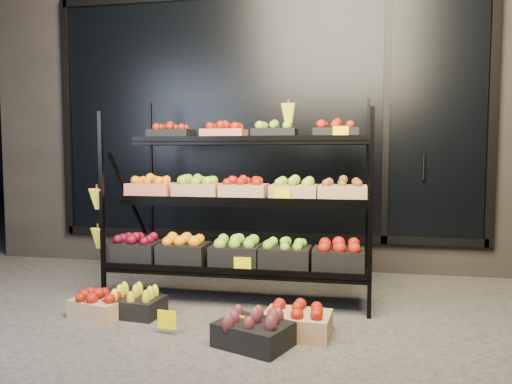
% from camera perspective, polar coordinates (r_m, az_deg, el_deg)
% --- Properties ---
extents(ground, '(24.00, 24.00, 0.00)m').
position_cam_1_polar(ground, '(3.70, -3.74, -14.11)').
color(ground, '#514F4C').
rests_on(ground, ground).
extents(building, '(6.00, 2.08, 3.50)m').
position_cam_1_polar(building, '(6.07, 2.54, 9.85)').
color(building, '#2D2826').
rests_on(building, ground).
extents(display_rack, '(2.18, 1.02, 1.72)m').
position_cam_1_polar(display_rack, '(4.11, -1.80, -0.99)').
color(display_rack, black).
rests_on(display_rack, ground).
extents(tag_floor_a, '(0.13, 0.01, 0.12)m').
position_cam_1_polar(tag_floor_a, '(3.40, -10.15, -14.79)').
color(tag_floor_a, '#F3D600').
rests_on(tag_floor_a, ground).
extents(tag_floor_b, '(0.13, 0.01, 0.12)m').
position_cam_1_polar(tag_floor_b, '(3.27, -2.36, -15.52)').
color(tag_floor_b, '#F3D600').
rests_on(tag_floor_b, ground).
extents(floor_crate_left, '(0.44, 0.37, 0.19)m').
position_cam_1_polar(floor_crate_left, '(3.86, -17.41, -12.10)').
color(floor_crate_left, tan).
rests_on(floor_crate_left, ground).
extents(floor_crate_midleft, '(0.41, 0.33, 0.20)m').
position_cam_1_polar(floor_crate_midleft, '(3.81, -13.63, -12.20)').
color(floor_crate_midleft, black).
rests_on(floor_crate_midleft, ground).
extents(floor_crate_midright, '(0.45, 0.34, 0.21)m').
position_cam_1_polar(floor_crate_midright, '(3.34, 4.72, -14.40)').
color(floor_crate_midright, tan).
rests_on(floor_crate_midright, ground).
extents(floor_crate_right, '(0.52, 0.45, 0.21)m').
position_cam_1_polar(floor_crate_right, '(3.16, -0.30, -15.50)').
color(floor_crate_right, black).
rests_on(floor_crate_right, ground).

